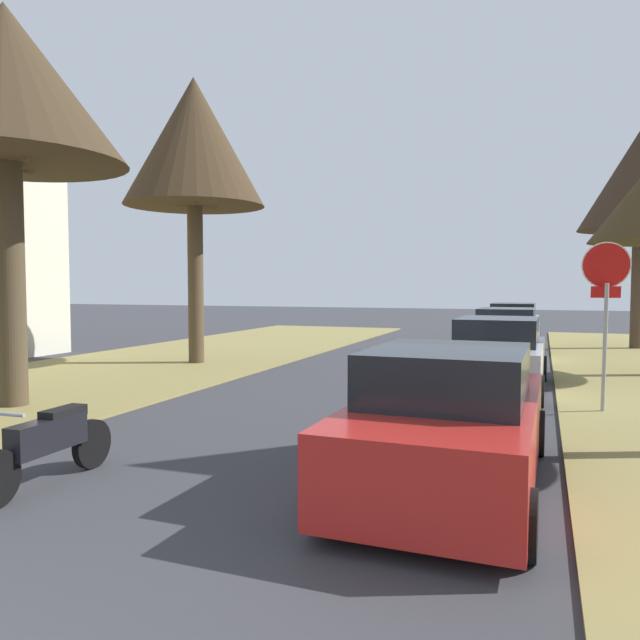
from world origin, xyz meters
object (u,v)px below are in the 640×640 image
(parked_sedan_tan, at_px, (513,324))
(street_tree_left_mid_a, at_px, (5,87))
(street_tree_right_far, at_px, (640,180))
(street_tree_left_mid_b, at_px, (194,144))
(parked_sedan_white, at_px, (507,336))
(stop_sign_far, at_px, (606,289))
(parked_sedan_silver, at_px, (498,357))
(parked_sedan_red, at_px, (450,423))
(parked_motorcycle, at_px, (49,443))

(parked_sedan_tan, bearing_deg, street_tree_left_mid_a, -115.60)
(street_tree_right_far, xyz_separation_m, street_tree_left_mid_b, (-12.45, -8.88, 0.32))
(parked_sedan_white, bearing_deg, street_tree_right_far, 47.75)
(stop_sign_far, relative_size, parked_sedan_white, 0.67)
(stop_sign_far, height_order, parked_sedan_silver, stop_sign_far)
(street_tree_left_mid_a, xyz_separation_m, street_tree_left_mid_b, (-0.21, 6.58, 0.44))
(parked_sedan_red, distance_m, parked_sedan_tan, 18.46)
(street_tree_left_mid_b, height_order, parked_sedan_silver, street_tree_left_mid_b)
(street_tree_right_far, xyz_separation_m, parked_sedan_red, (-4.08, -17.12, -5.21))
(street_tree_left_mid_b, bearing_deg, stop_sign_far, -18.17)
(parked_sedan_red, bearing_deg, street_tree_left_mid_b, 135.47)
(stop_sign_far, distance_m, street_tree_right_far, 13.01)
(parked_sedan_white, bearing_deg, street_tree_left_mid_a, -126.61)
(parked_sedan_white, bearing_deg, parked_motorcycle, -106.42)
(street_tree_left_mid_a, xyz_separation_m, parked_sedan_silver, (8.24, 5.03, -5.09))
(stop_sign_far, height_order, parked_sedan_red, stop_sign_far)
(parked_sedan_silver, distance_m, parked_motorcycle, 9.26)
(street_tree_left_mid_a, bearing_deg, street_tree_right_far, 51.63)
(parked_sedan_tan, height_order, parked_motorcycle, parked_sedan_tan)
(street_tree_left_mid_b, bearing_deg, parked_sedan_white, 27.47)
(parked_sedan_red, bearing_deg, parked_sedan_tan, 90.38)
(parked_sedan_red, relative_size, parked_sedan_white, 1.00)
(street_tree_right_far, distance_m, parked_sedan_tan, 6.82)
(street_tree_left_mid_a, distance_m, parked_sedan_white, 14.51)
(parked_sedan_red, relative_size, parked_motorcycle, 2.16)
(street_tree_left_mid_b, xyz_separation_m, parked_sedan_red, (8.38, -8.24, -5.53))
(parked_sedan_red, height_order, parked_motorcycle, parked_sedan_red)
(street_tree_left_mid_a, bearing_deg, street_tree_left_mid_b, 91.82)
(parked_sedan_silver, relative_size, parked_motorcycle, 2.16)
(street_tree_left_mid_a, distance_m, parked_sedan_tan, 19.31)
(street_tree_right_far, xyz_separation_m, parked_sedan_silver, (-4.01, -10.43, -5.21))
(parked_sedan_red, distance_m, parked_sedan_white, 12.56)
(parked_sedan_silver, relative_size, parked_sedan_tan, 1.00)
(parked_sedan_silver, distance_m, parked_sedan_tan, 11.77)
(parked_motorcycle, bearing_deg, street_tree_left_mid_b, 113.08)
(street_tree_left_mid_b, relative_size, parked_sedan_red, 1.82)
(street_tree_right_far, height_order, street_tree_left_mid_a, street_tree_right_far)
(street_tree_left_mid_a, distance_m, street_tree_left_mid_b, 6.60)
(street_tree_left_mid_a, xyz_separation_m, parked_motorcycle, (3.95, -3.18, -5.33))
(stop_sign_far, bearing_deg, parked_motorcycle, -134.20)
(street_tree_right_far, bearing_deg, stop_sign_far, -99.72)
(stop_sign_far, bearing_deg, parked_sedan_white, 104.80)
(street_tree_left_mid_a, height_order, street_tree_left_mid_b, street_tree_left_mid_b)
(street_tree_left_mid_a, height_order, parked_sedan_white, street_tree_left_mid_a)
(stop_sign_far, height_order, parked_sedan_tan, stop_sign_far)
(parked_sedan_white, xyz_separation_m, parked_sedan_tan, (-0.05, 5.89, 0.00))
(street_tree_left_mid_b, xyz_separation_m, parked_sedan_silver, (8.45, -1.55, -5.53))
(street_tree_right_far, bearing_deg, parked_sedan_red, -103.39)
(parked_sedan_tan, bearing_deg, street_tree_left_mid_b, -128.95)
(stop_sign_far, xyz_separation_m, street_tree_left_mid_a, (-10.14, -3.19, 3.62))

